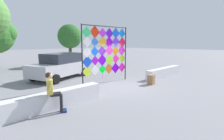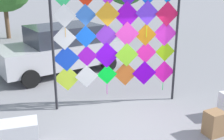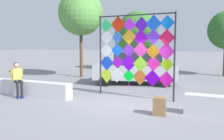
# 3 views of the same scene
# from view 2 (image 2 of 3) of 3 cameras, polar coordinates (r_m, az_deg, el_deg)

# --- Properties ---
(ground) EXTENTS (120.00, 120.00, 0.00)m
(ground) POSITION_cam_2_polar(r_m,az_deg,el_deg) (7.15, 4.72, -11.25)
(ground) COLOR gray
(kite_display_rack) EXTENTS (3.49, 0.35, 3.56)m
(kite_display_rack) POSITION_cam_2_polar(r_m,az_deg,el_deg) (7.65, 1.10, 7.39)
(kite_display_rack) COLOR #232328
(kite_display_rack) RESTS_ON ground
(parked_car) EXTENTS (4.98, 3.31, 1.78)m
(parked_car) POSITION_cam_2_polar(r_m,az_deg,el_deg) (11.01, -10.20, 4.30)
(parked_car) COLOR #B7B7BC
(parked_car) RESTS_ON ground
(cardboard_box_large) EXTENTS (0.47, 0.42, 0.59)m
(cardboard_box_large) POSITION_cam_2_polar(r_m,az_deg,el_deg) (7.07, 19.90, -10.07)
(cardboard_box_large) COLOR olive
(cardboard_box_large) RESTS_ON ground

